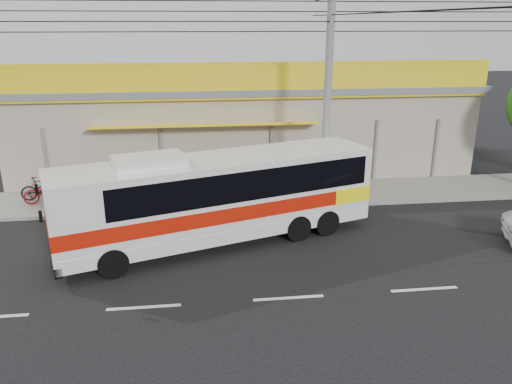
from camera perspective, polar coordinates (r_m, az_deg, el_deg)
ground at (r=16.51m, az=2.15°, el=-7.58°), size 120.00×120.00×0.00m
sidewalk at (r=21.97m, az=-0.28°, el=-0.45°), size 30.00×3.20×0.15m
lane_markings at (r=14.35m, az=3.74°, el=-12.00°), size 50.00×0.12×0.01m
storefront_building at (r=26.71m, az=-1.69°, el=8.01°), size 22.60×9.20×5.70m
coach_bus at (r=17.09m, az=-3.77°, el=-0.08°), size 11.17×5.61×3.38m
motorbike_red at (r=22.66m, az=-22.78°, el=0.16°), size 1.99×1.38×0.99m
motorbike_dark at (r=23.01m, az=-23.28°, el=0.41°), size 1.76×0.76×1.03m
utility_pole at (r=19.44m, az=8.59°, el=19.38°), size 34.00×14.00×9.20m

